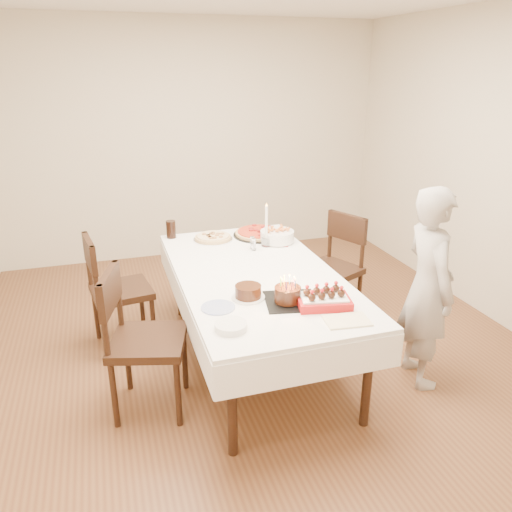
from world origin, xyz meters
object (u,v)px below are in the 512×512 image
object	(u,v)px
chair_right_savory	(330,270)
cola_glass	(171,229)
layer_cake	(248,292)
dining_table	(256,317)
pasta_bowl	(277,236)
pizza_pepperoni	(259,233)
chair_left_savory	(121,291)
pizza_white	(213,238)
strawberry_box	(324,300)
taper_candle	(266,225)
chair_left_dessert	(148,342)
person	(428,288)
birthday_cake	(288,290)

from	to	relation	value
chair_right_savory	cola_glass	size ratio (longest dim) A/B	6.26
chair_right_savory	layer_cake	distance (m)	1.35
cola_glass	dining_table	bearing A→B (deg)	-63.86
dining_table	pasta_bowl	xyz separation A→B (m)	(0.38, 0.59, 0.43)
pizza_pepperoni	layer_cake	size ratio (longest dim) A/B	2.11
cola_glass	layer_cake	bearing A→B (deg)	-77.74
chair_left_savory	pizza_white	world-z (taller)	chair_left_savory
chair_left_savory	strawberry_box	xyz separation A→B (m)	(1.21, -1.21, 0.31)
pizza_white	taper_candle	bearing A→B (deg)	-35.73
chair_left_savory	pizza_white	size ratio (longest dim) A/B	2.81
dining_table	chair_left_dessert	world-z (taller)	chair_left_dessert
chair_left_dessert	pizza_pepperoni	bearing A→B (deg)	-118.79
pizza_pepperoni	taper_candle	bearing A→B (deg)	-95.66
dining_table	pizza_pepperoni	world-z (taller)	pizza_pepperoni
chair_left_dessert	person	xyz separation A→B (m)	(1.92, -0.24, 0.23)
dining_table	pasta_bowl	distance (m)	0.82
birthday_cake	cola_glass	bearing A→B (deg)	109.00
chair_left_dessert	cola_glass	bearing A→B (deg)	-89.65
taper_candle	pasta_bowl	bearing A→B (deg)	28.48
chair_right_savory	chair_left_savory	bearing A→B (deg)	151.90
dining_table	strawberry_box	world-z (taller)	strawberry_box
chair_left_dessert	pasta_bowl	size ratio (longest dim) A/B	3.45
chair_left_savory	cola_glass	world-z (taller)	chair_left_savory
pizza_white	pizza_pepperoni	world-z (taller)	same
pizza_pepperoni	pasta_bowl	distance (m)	0.24
dining_table	taper_candle	size ratio (longest dim) A/B	5.68
chair_left_dessert	pizza_white	bearing A→B (deg)	-105.71
dining_table	pizza_pepperoni	bearing A→B (deg)	70.66
chair_right_savory	pizza_pepperoni	size ratio (longest dim) A/B	2.08
person	layer_cake	size ratio (longest dim) A/B	6.59
taper_candle	birthday_cake	distance (m)	1.09
pasta_bowl	layer_cake	xyz separation A→B (m)	(-0.56, -0.99, -0.01)
pizza_white	pizza_pepperoni	distance (m)	0.43
chair_left_savory	chair_left_dessert	xyz separation A→B (m)	(0.12, -0.90, 0.02)
cola_glass	birthday_cake	distance (m)	1.61
cola_glass	chair_left_dessert	bearing A→B (deg)	-105.30
chair_right_savory	pizza_white	distance (m)	1.07
person	pizza_white	bearing A→B (deg)	49.21
chair_right_savory	birthday_cake	world-z (taller)	chair_right_savory
chair_left_savory	strawberry_box	world-z (taller)	chair_left_savory
chair_left_dessert	taper_candle	xyz separation A→B (m)	(1.10, 0.87, 0.44)
chair_left_dessert	taper_candle	bearing A→B (deg)	-126.12
pizza_pepperoni	cola_glass	size ratio (longest dim) A/B	3.00
pasta_bowl	taper_candle	bearing A→B (deg)	-151.52
chair_left_dessert	layer_cake	world-z (taller)	chair_left_dessert
pizza_white	taper_candle	distance (m)	0.52
dining_table	taper_candle	bearing A→B (deg)	64.04
chair_right_savory	taper_candle	xyz separation A→B (m)	(-0.57, 0.08, 0.45)
chair_left_savory	pizza_white	xyz separation A→B (m)	(0.82, 0.25, 0.29)
taper_candle	strawberry_box	world-z (taller)	taper_candle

